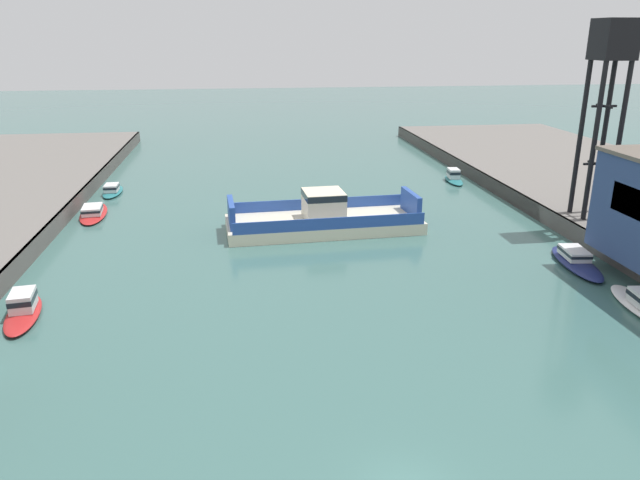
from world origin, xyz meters
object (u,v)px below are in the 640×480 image
chain_ferry (324,218)px  moored_boat_mid_left (93,212)px  moored_boat_upstream_a (112,190)px  moored_boat_far_right (576,260)px  moored_boat_mid_right (454,177)px  crane_tower (610,67)px  moored_boat_near_right (23,308)px

chain_ferry → moored_boat_mid_left: (-23.02, 7.87, -0.72)m
moored_boat_upstream_a → moored_boat_far_right: bearing=-35.0°
moored_boat_mid_right → moored_boat_upstream_a: size_ratio=0.94×
moored_boat_far_right → crane_tower: bearing=55.1°
moored_boat_near_right → moored_boat_mid_right: size_ratio=1.14×
chain_ferry → moored_boat_mid_right: (19.35, 17.75, -0.54)m
moored_boat_near_right → moored_boat_far_right: bearing=5.1°
moored_boat_near_right → moored_boat_mid_left: 23.79m
moored_boat_near_right → moored_boat_mid_right: 53.66m
moored_boat_mid_left → crane_tower: bearing=-14.0°
moored_boat_far_right → moored_boat_mid_right: bearing=89.3°
moored_boat_mid_right → moored_boat_upstream_a: (-42.14, -0.68, -0.16)m
chain_ferry → moored_boat_upstream_a: (-22.78, 17.07, -0.70)m
moored_boat_mid_right → crane_tower: (5.29, -21.81, 14.56)m
moored_boat_mid_left → moored_boat_upstream_a: (0.23, 9.20, 0.02)m
moored_boat_upstream_a → crane_tower: crane_tower is taller
crane_tower → moored_boat_upstream_a: bearing=156.0°
chain_ferry → moored_boat_near_right: size_ratio=2.78×
crane_tower → chain_ferry: bearing=170.6°
chain_ferry → crane_tower: (24.64, -4.06, 14.02)m
chain_ferry → crane_tower: size_ratio=1.08×
chain_ferry → moored_boat_mid_left: size_ratio=2.19×
moored_boat_mid_left → crane_tower: 51.29m
chain_ferry → crane_tower: 28.64m
moored_boat_mid_left → moored_boat_upstream_a: moored_boat_upstream_a is taller
chain_ferry → moored_boat_far_right: chain_ferry is taller
chain_ferry → moored_boat_mid_right: chain_ferry is taller
chain_ferry → crane_tower: crane_tower is taller
moored_boat_near_right → chain_ferry: bearing=35.4°
moored_boat_mid_left → moored_boat_mid_right: size_ratio=1.45×
moored_boat_mid_left → moored_boat_far_right: bearing=-25.5°
moored_boat_near_right → moored_boat_upstream_a: 32.99m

